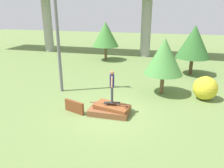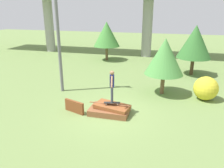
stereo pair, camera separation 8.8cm
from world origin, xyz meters
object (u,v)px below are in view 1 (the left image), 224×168
at_px(tree_mid_back, 106,34).
at_px(bush_yellow_flowering, 205,88).
at_px(utility_pole, 57,30).
at_px(skater, 112,84).
at_px(tree_behind_left, 164,57).
at_px(skateboard, 112,103).
at_px(tree_behind_right, 194,42).

bearing_deg(tree_mid_back, bush_yellow_flowering, -44.73).
relative_size(utility_pole, bush_yellow_flowering, 5.38).
distance_m(skater, tree_behind_left, 4.35).
distance_m(skateboard, tree_behind_left, 4.63).
xyz_separation_m(skater, tree_behind_right, (4.38, 8.58, 1.07)).
bearing_deg(bush_yellow_flowering, skateboard, -145.56).
bearing_deg(bush_yellow_flowering, tree_mid_back, 135.27).
height_order(skater, tree_mid_back, tree_mid_back).
xyz_separation_m(tree_behind_right, tree_mid_back, (-8.23, 3.30, -0.00)).
height_order(skateboard, utility_pole, utility_pole).
xyz_separation_m(utility_pole, bush_yellow_flowering, (8.86, 0.93, -3.20)).
relative_size(skater, bush_yellow_flowering, 1.19).
bearing_deg(skater, tree_behind_right, 62.96).
bearing_deg(tree_mid_back, utility_pole, -91.15).
xyz_separation_m(utility_pole, tree_behind_left, (6.35, 1.24, -1.52)).
bearing_deg(tree_behind_right, utility_pole, -143.61).
height_order(tree_behind_right, tree_mid_back, tree_behind_right).
bearing_deg(skateboard, bush_yellow_flowering, 34.44).
height_order(tree_behind_right, bush_yellow_flowering, tree_behind_right).
bearing_deg(bush_yellow_flowering, skater, -145.56).
relative_size(skater, tree_behind_right, 0.42).
bearing_deg(bush_yellow_flowering, utility_pole, -174.02).
xyz_separation_m(utility_pole, tree_mid_back, (0.19, 9.51, -1.23)).
xyz_separation_m(skater, tree_behind_left, (2.30, 3.61, 0.78)).
distance_m(tree_behind_left, bush_yellow_flowering, 3.03).
relative_size(tree_behind_left, bush_yellow_flowering, 2.49).
bearing_deg(utility_pole, skater, -30.34).
bearing_deg(tree_behind_right, bush_yellow_flowering, -85.34).
bearing_deg(tree_behind_left, skateboard, -122.55).
height_order(tree_behind_left, tree_behind_right, tree_behind_right).
xyz_separation_m(skateboard, tree_mid_back, (-3.86, 11.88, 2.05)).
height_order(tree_behind_left, tree_mid_back, tree_mid_back).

